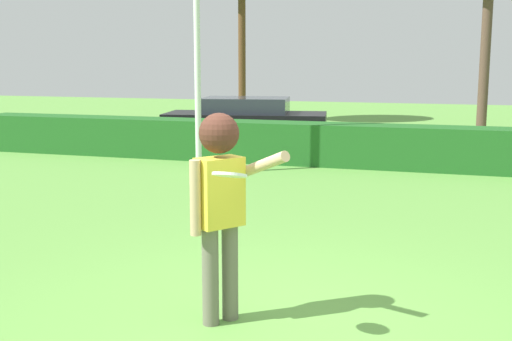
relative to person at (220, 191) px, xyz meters
name	(u,v)px	position (x,y,z in m)	size (l,w,h in m)	color
ground_plane	(273,327)	(0.45, 0.02, -1.14)	(60.00, 60.00, 0.00)	#5F9A40
person	(220,191)	(0.00, 0.00, 0.00)	(0.84, 0.48, 1.79)	#696557
frisbee	(230,175)	(0.26, -0.49, 0.24)	(0.26, 0.26, 0.09)	white
lamppost	(197,17)	(-3.01, 6.75, 1.88)	(0.24, 0.24, 5.41)	silver
hedge_row	(389,147)	(0.45, 8.68, -0.69)	(19.62, 0.90, 0.88)	#1F5B1F
parked_car_black	(246,119)	(-3.56, 11.30, -0.45)	(4.44, 2.43, 1.25)	black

